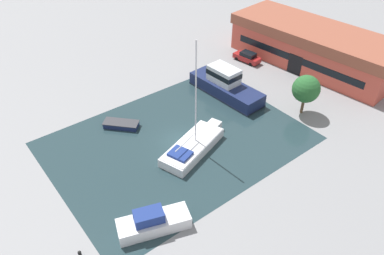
% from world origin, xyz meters
% --- Properties ---
extents(ground_plane, '(440.00, 440.00, 0.00)m').
position_xyz_m(ground_plane, '(0.00, 0.00, 0.00)').
color(ground_plane, gray).
extents(water_canal, '(22.14, 29.92, 0.01)m').
position_xyz_m(water_canal, '(0.00, 0.00, 0.00)').
color(water_canal, '#23383D').
rests_on(water_canal, ground).
extents(warehouse_building, '(27.93, 12.68, 6.15)m').
position_xyz_m(warehouse_building, '(-2.76, 29.29, 3.11)').
color(warehouse_building, '#C64C3D').
rests_on(warehouse_building, ground).
extents(quay_tree_near_building, '(3.65, 3.65, 5.56)m').
position_xyz_m(quay_tree_near_building, '(5.46, 16.83, 3.71)').
color(quay_tree_near_building, brown).
rests_on(quay_tree_near_building, ground).
extents(parked_car, '(4.86, 2.50, 1.67)m').
position_xyz_m(parked_car, '(-9.73, 21.52, 0.84)').
color(parked_car, maroon).
rests_on(parked_car, ground).
extents(sailboat_moored, '(6.02, 10.41, 13.88)m').
position_xyz_m(sailboat_moored, '(2.54, 0.43, 0.69)').
color(sailboat_moored, silver).
rests_on(sailboat_moored, water_canal).
extents(motor_cruiser, '(12.01, 4.50, 4.16)m').
position_xyz_m(motor_cruiser, '(-4.39, 11.77, 1.51)').
color(motor_cruiser, '#19234C').
rests_on(motor_cruiser, water_canal).
extents(small_dinghy, '(4.52, 4.34, 0.73)m').
position_xyz_m(small_dinghy, '(-6.79, -4.03, 0.37)').
color(small_dinghy, '#19234C').
rests_on(small_dinghy, water_canal).
extents(cabin_boat, '(4.47, 7.24, 2.42)m').
position_xyz_m(cabin_boat, '(9.16, -9.59, 0.90)').
color(cabin_boat, silver).
rests_on(cabin_boat, water_canal).
extents(mooring_bollard, '(0.33, 0.33, 0.66)m').
position_xyz_m(mooring_bollard, '(7.64, -16.36, 0.35)').
color(mooring_bollard, black).
rests_on(mooring_bollard, ground).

